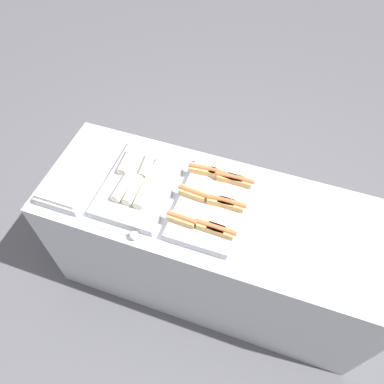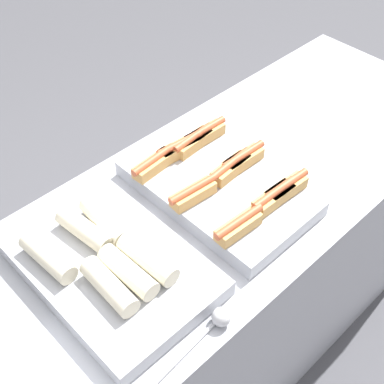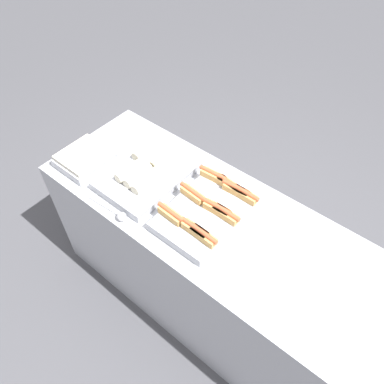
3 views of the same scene
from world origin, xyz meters
The scene contains 5 objects.
ground_plane centered at (0.00, 0.00, 0.00)m, with size 12.00×12.00×0.00m, color #4C4C51.
counter centered at (0.00, 0.00, 0.43)m, with size 1.88×0.68×0.87m.
tray_hotdogs centered at (-0.02, 0.00, 0.90)m, with size 0.36×0.53×0.10m.
tray_wraps centered at (-0.42, 0.00, 0.90)m, with size 0.35×0.53×0.10m.
serving_spoon_near centered at (-0.35, -0.30, 0.89)m, with size 0.26×0.05×0.05m.
Camera 2 is at (-0.83, -0.73, 1.96)m, focal length 50.00 mm.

